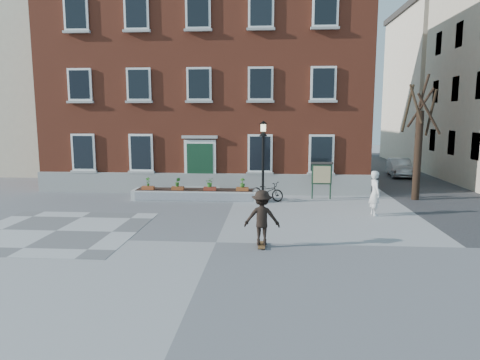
# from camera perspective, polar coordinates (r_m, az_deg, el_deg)

# --- Properties ---
(ground) EXTENTS (100.00, 100.00, 0.00)m
(ground) POSITION_cam_1_polar(r_m,az_deg,el_deg) (14.32, -3.20, -8.30)
(ground) COLOR gray
(ground) RESTS_ON ground
(checker_patch) EXTENTS (6.00, 6.00, 0.01)m
(checker_patch) POSITION_cam_1_polar(r_m,az_deg,el_deg) (17.05, -23.29, -6.23)
(checker_patch) COLOR #5B5B5E
(checker_patch) RESTS_ON ground
(distant_building) EXTENTS (10.00, 12.00, 13.00)m
(distant_building) POSITION_cam_1_polar(r_m,az_deg,el_deg) (39.06, -26.79, 11.07)
(distant_building) COLOR beige
(distant_building) RESTS_ON ground
(bicycle) EXTENTS (1.88, 1.41, 0.94)m
(bicycle) POSITION_cam_1_polar(r_m,az_deg,el_deg) (21.19, 3.62, -1.48)
(bicycle) COLOR black
(bicycle) RESTS_ON ground
(parked_car) EXTENTS (1.74, 3.89, 1.24)m
(parked_car) POSITION_cam_1_polar(r_m,az_deg,el_deg) (31.63, 20.50, 1.57)
(parked_car) COLOR #ADB0B2
(parked_car) RESTS_ON ground
(bystander) EXTENTS (0.55, 0.75, 1.89)m
(bystander) POSITION_cam_1_polar(r_m,az_deg,el_deg) (18.78, 17.55, -1.68)
(bystander) COLOR silver
(bystander) RESTS_ON ground
(brick_building) EXTENTS (18.40, 10.85, 12.60)m
(brick_building) POSITION_cam_1_polar(r_m,az_deg,el_deg) (27.91, -3.72, 12.93)
(brick_building) COLOR brown
(brick_building) RESTS_ON ground
(planter_assembly) EXTENTS (6.20, 1.12, 1.15)m
(planter_assembly) POSITION_cam_1_polar(r_m,az_deg,el_deg) (21.46, -6.02, -1.83)
(planter_assembly) COLOR silver
(planter_assembly) RESTS_ON ground
(bare_tree) EXTENTS (1.83, 1.83, 6.16)m
(bare_tree) POSITION_cam_1_polar(r_m,az_deg,el_deg) (22.81, 22.70, 4.46)
(bare_tree) COLOR black
(bare_tree) RESTS_ON ground
(lamp_post) EXTENTS (0.40, 0.40, 3.93)m
(lamp_post) POSITION_cam_1_polar(r_m,az_deg,el_deg) (20.39, 3.10, 3.99)
(lamp_post) COLOR black
(lamp_post) RESTS_ON ground
(notice_board) EXTENTS (1.10, 0.16, 1.87)m
(notice_board) POSITION_cam_1_polar(r_m,az_deg,el_deg) (21.79, 10.84, 0.77)
(notice_board) COLOR #193324
(notice_board) RESTS_ON ground
(skateboarder) EXTENTS (1.14, 0.78, 1.83)m
(skateboarder) POSITION_cam_1_polar(r_m,az_deg,el_deg) (13.61, 2.94, -5.05)
(skateboarder) COLOR brown
(skateboarder) RESTS_ON ground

